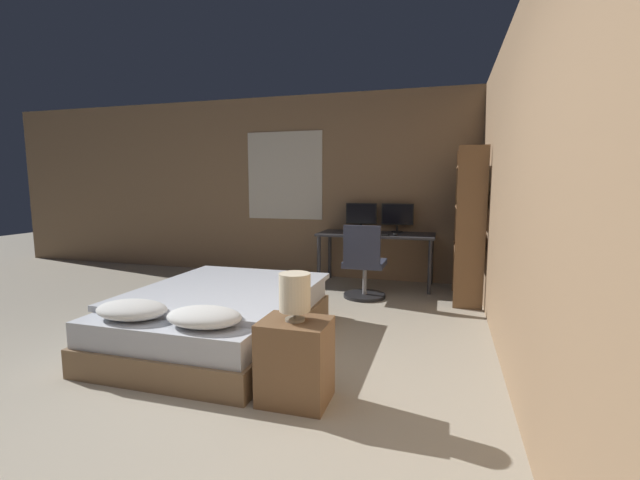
{
  "coord_description": "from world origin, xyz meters",
  "views": [
    {
      "loc": [
        1.48,
        -2.09,
        1.4
      ],
      "look_at": [
        0.09,
        2.66,
        0.75
      ],
      "focal_mm": 24.0,
      "sensor_mm": 36.0,
      "label": 1
    }
  ],
  "objects_px": {
    "bed": "(220,316)",
    "keyboard": "(374,235)",
    "desk": "(376,239)",
    "office_chair": "(364,268)",
    "monitor_right": "(397,216)",
    "nightstand": "(295,361)",
    "computer_mouse": "(395,235)",
    "bookshelf": "(470,218)",
    "monitor_left": "(361,215)",
    "bedside_lamp": "(295,293)"
  },
  "relations": [
    {
      "from": "monitor_left",
      "to": "monitor_right",
      "type": "xyz_separation_m",
      "value": [
        0.51,
        0.0,
        0.0
      ]
    },
    {
      "from": "monitor_left",
      "to": "keyboard",
      "type": "height_order",
      "value": "monitor_left"
    },
    {
      "from": "nightstand",
      "to": "desk",
      "type": "bearing_deg",
      "value": 90.11
    },
    {
      "from": "computer_mouse",
      "to": "bookshelf",
      "type": "distance_m",
      "value": 0.97
    },
    {
      "from": "monitor_left",
      "to": "office_chair",
      "type": "distance_m",
      "value": 1.14
    },
    {
      "from": "desk",
      "to": "office_chair",
      "type": "xyz_separation_m",
      "value": [
        -0.03,
        -0.72,
        -0.27
      ]
    },
    {
      "from": "bed",
      "to": "bookshelf",
      "type": "height_order",
      "value": "bookshelf"
    },
    {
      "from": "monitor_left",
      "to": "bookshelf",
      "type": "height_order",
      "value": "bookshelf"
    },
    {
      "from": "computer_mouse",
      "to": "bookshelf",
      "type": "relative_size",
      "value": 0.04
    },
    {
      "from": "monitor_left",
      "to": "keyboard",
      "type": "xyz_separation_m",
      "value": [
        0.26,
        -0.47,
        -0.22
      ]
    },
    {
      "from": "monitor_right",
      "to": "computer_mouse",
      "type": "xyz_separation_m",
      "value": [
        0.03,
        -0.47,
        -0.21
      ]
    },
    {
      "from": "computer_mouse",
      "to": "office_chair",
      "type": "xyz_separation_m",
      "value": [
        -0.32,
        -0.49,
        -0.37
      ]
    },
    {
      "from": "office_chair",
      "to": "monitor_right",
      "type": "bearing_deg",
      "value": 73.11
    },
    {
      "from": "monitor_right",
      "to": "nightstand",
      "type": "bearing_deg",
      "value": -94.03
    },
    {
      "from": "bed",
      "to": "desk",
      "type": "height_order",
      "value": "desk"
    },
    {
      "from": "desk",
      "to": "monitor_right",
      "type": "distance_m",
      "value": 0.47
    },
    {
      "from": "bed",
      "to": "office_chair",
      "type": "height_order",
      "value": "office_chair"
    },
    {
      "from": "desk",
      "to": "bookshelf",
      "type": "height_order",
      "value": "bookshelf"
    },
    {
      "from": "bedside_lamp",
      "to": "monitor_right",
      "type": "bearing_deg",
      "value": 85.97
    },
    {
      "from": "monitor_left",
      "to": "monitor_right",
      "type": "height_order",
      "value": "same"
    },
    {
      "from": "bed",
      "to": "keyboard",
      "type": "distance_m",
      "value": 2.54
    },
    {
      "from": "keyboard",
      "to": "bookshelf",
      "type": "height_order",
      "value": "bookshelf"
    },
    {
      "from": "monitor_left",
      "to": "bookshelf",
      "type": "distance_m",
      "value": 1.62
    },
    {
      "from": "nightstand",
      "to": "keyboard",
      "type": "height_order",
      "value": "keyboard"
    },
    {
      "from": "nightstand",
      "to": "bookshelf",
      "type": "xyz_separation_m",
      "value": [
        1.17,
        2.79,
        0.73
      ]
    },
    {
      "from": "desk",
      "to": "office_chair",
      "type": "height_order",
      "value": "office_chair"
    },
    {
      "from": "bedside_lamp",
      "to": "monitor_left",
      "type": "xyz_separation_m",
      "value": [
        -0.26,
        3.55,
        0.24
      ]
    },
    {
      "from": "bed",
      "to": "nightstand",
      "type": "distance_m",
      "value": 1.28
    },
    {
      "from": "computer_mouse",
      "to": "bookshelf",
      "type": "height_order",
      "value": "bookshelf"
    },
    {
      "from": "desk",
      "to": "monitor_left",
      "type": "xyz_separation_m",
      "value": [
        -0.26,
        0.23,
        0.31
      ]
    },
    {
      "from": "computer_mouse",
      "to": "monitor_left",
      "type": "bearing_deg",
      "value": 139.41
    },
    {
      "from": "bedside_lamp",
      "to": "keyboard",
      "type": "relative_size",
      "value": 0.78
    },
    {
      "from": "desk",
      "to": "bookshelf",
      "type": "distance_m",
      "value": 1.34
    },
    {
      "from": "bed",
      "to": "keyboard",
      "type": "bearing_deg",
      "value": 66.5
    },
    {
      "from": "bedside_lamp",
      "to": "desk",
      "type": "relative_size",
      "value": 0.19
    },
    {
      "from": "monitor_left",
      "to": "desk",
      "type": "bearing_deg",
      "value": -42.39
    },
    {
      "from": "monitor_right",
      "to": "monitor_left",
      "type": "bearing_deg",
      "value": 180.0
    },
    {
      "from": "monitor_right",
      "to": "bed",
      "type": "bearing_deg",
      "value": -114.44
    },
    {
      "from": "bookshelf",
      "to": "bed",
      "type": "bearing_deg",
      "value": -137.53
    },
    {
      "from": "bedside_lamp",
      "to": "computer_mouse",
      "type": "relative_size",
      "value": 4.37
    },
    {
      "from": "bedside_lamp",
      "to": "bookshelf",
      "type": "relative_size",
      "value": 0.17
    },
    {
      "from": "monitor_left",
      "to": "bookshelf",
      "type": "xyz_separation_m",
      "value": [
        1.43,
        -0.77,
        0.05
      ]
    },
    {
      "from": "computer_mouse",
      "to": "keyboard",
      "type": "bearing_deg",
      "value": 180.0
    },
    {
      "from": "monitor_left",
      "to": "nightstand",
      "type": "bearing_deg",
      "value": -85.76
    },
    {
      "from": "bedside_lamp",
      "to": "keyboard",
      "type": "distance_m",
      "value": 3.09
    },
    {
      "from": "monitor_right",
      "to": "keyboard",
      "type": "distance_m",
      "value": 0.58
    },
    {
      "from": "nightstand",
      "to": "monitor_right",
      "type": "height_order",
      "value": "monitor_right"
    },
    {
      "from": "bed",
      "to": "keyboard",
      "type": "height_order",
      "value": "keyboard"
    },
    {
      "from": "nightstand",
      "to": "monitor_right",
      "type": "relative_size",
      "value": 1.22
    },
    {
      "from": "office_chair",
      "to": "bookshelf",
      "type": "distance_m",
      "value": 1.37
    }
  ]
}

